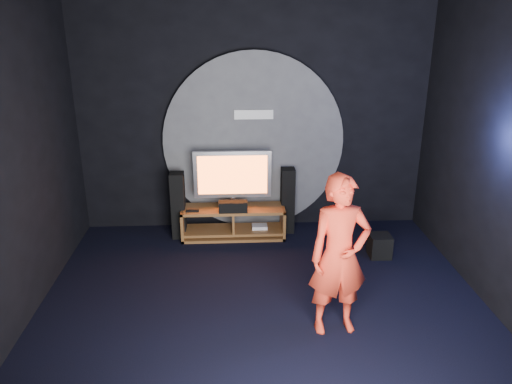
% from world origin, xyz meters
% --- Properties ---
extents(floor, '(5.00, 5.00, 0.00)m').
position_xyz_m(floor, '(0.00, 0.00, 0.00)').
color(floor, black).
rests_on(floor, ground).
extents(back_wall, '(5.00, 0.04, 3.50)m').
position_xyz_m(back_wall, '(0.00, 2.50, 1.75)').
color(back_wall, black).
rests_on(back_wall, ground).
extents(front_wall, '(5.00, 0.04, 3.50)m').
position_xyz_m(front_wall, '(0.00, -2.50, 1.75)').
color(front_wall, black).
rests_on(front_wall, ground).
extents(wall_disc_panel, '(2.60, 0.11, 2.60)m').
position_xyz_m(wall_disc_panel, '(0.00, 2.44, 1.30)').
color(wall_disc_panel, '#515156').
rests_on(wall_disc_panel, ground).
extents(media_console, '(1.48, 0.45, 0.45)m').
position_xyz_m(media_console, '(-0.31, 2.05, 0.19)').
color(media_console, '#995C2F').
rests_on(media_console, ground).
extents(tv, '(1.09, 0.22, 0.82)m').
position_xyz_m(tv, '(-0.31, 2.12, 0.90)').
color(tv, '#B7B7BF').
rests_on(tv, media_console).
extents(center_speaker, '(0.40, 0.15, 0.15)m').
position_xyz_m(center_speaker, '(-0.31, 1.90, 0.53)').
color(center_speaker, black).
rests_on(center_speaker, media_console).
extents(remote, '(0.18, 0.05, 0.02)m').
position_xyz_m(remote, '(-0.88, 1.93, 0.46)').
color(remote, black).
rests_on(remote, media_console).
extents(tower_speaker_left, '(0.19, 0.22, 0.97)m').
position_xyz_m(tower_speaker_left, '(-1.09, 2.08, 0.49)').
color(tower_speaker_left, black).
rests_on(tower_speaker_left, ground).
extents(tower_speaker_right, '(0.19, 0.22, 0.97)m').
position_xyz_m(tower_speaker_right, '(0.48, 2.20, 0.49)').
color(tower_speaker_right, black).
rests_on(tower_speaker_right, ground).
extents(subwoofer, '(0.28, 0.28, 0.31)m').
position_xyz_m(subwoofer, '(1.63, 1.33, 0.15)').
color(subwoofer, black).
rests_on(subwoofer, ground).
extents(player, '(0.65, 0.47, 1.67)m').
position_xyz_m(player, '(0.72, -0.23, 0.84)').
color(player, red).
rests_on(player, ground).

